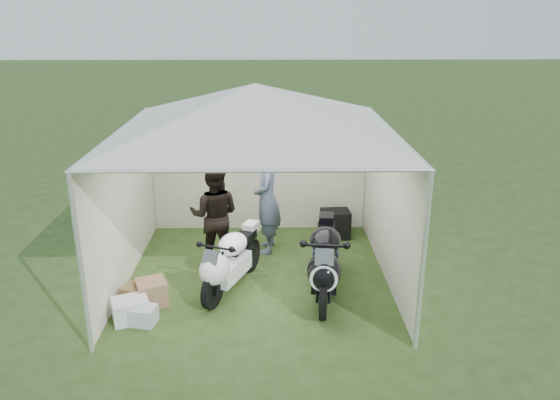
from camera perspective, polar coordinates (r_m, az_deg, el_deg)
The scene contains 12 objects.
ground at distance 8.72m, azimuth -2.34°, elevation -7.86°, with size 80.00×80.00×0.00m, color #2A4019.
canopy_tent at distance 7.93m, azimuth -2.60°, elevation 9.07°, with size 5.66×5.66×3.00m.
motorcycle_white at distance 8.09m, azimuth -5.35°, elevation -6.31°, with size 0.90×1.70×0.88m.
motorcycle_black at distance 7.92m, azimuth 4.70°, elevation -6.28°, with size 0.61×2.07×1.02m.
paddock_stand at distance 8.94m, azimuth 4.75°, elevation -6.10°, with size 0.41×0.26×0.31m, color #1E1FB8.
person_dark_jacket at distance 8.83m, azimuth -6.84°, elevation -1.60°, with size 0.83×0.64×1.70m, color black.
person_blue_jacket at distance 9.24m, azimuth -1.33°, elevation 0.13°, with size 0.69×0.45×1.90m, color slate.
equipment_box at distance 10.08m, azimuth 5.79°, elevation -2.49°, with size 0.51×0.41×0.51m, color black.
crate_0 at distance 7.75m, azimuth -15.36°, elevation -11.00°, with size 0.47×0.36×0.31m, color silver.
crate_1 at distance 8.05m, azimuth -13.25°, elevation -9.41°, with size 0.40×0.40×0.36m, color #876446.
crate_2 at distance 7.65m, azimuth -14.12°, elevation -11.61°, with size 0.33×0.28×0.25m, color silver.
crate_3 at distance 8.11m, azimuth -14.63°, elevation -9.65°, with size 0.42×0.30×0.28m, color brown.
Camera 1 is at (0.22, -7.77, 3.97)m, focal length 35.00 mm.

